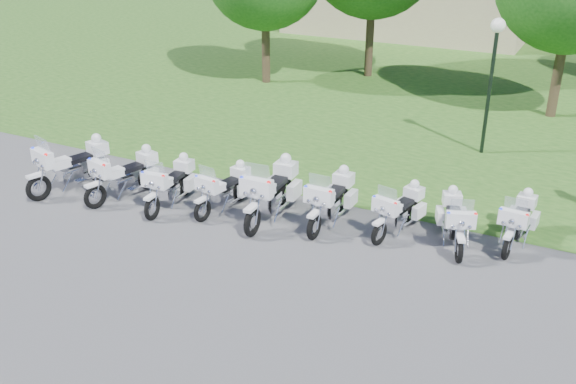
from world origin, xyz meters
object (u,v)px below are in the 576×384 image
at_px(motorcycle_8, 519,220).
at_px(motorcycle_1, 126,174).
at_px(motorcycle_4, 272,191).
at_px(lamp_post, 494,53).
at_px(motorcycle_6, 400,210).
at_px(motorcycle_3, 225,188).
at_px(motorcycle_5, 331,199).
at_px(motorcycle_2, 171,183).
at_px(motorcycle_0, 73,164).
at_px(motorcycle_7, 455,220).

bearing_deg(motorcycle_8, motorcycle_1, 16.59).
relative_size(motorcycle_4, lamp_post, 0.62).
height_order(motorcycle_1, motorcycle_6, motorcycle_1).
distance_m(motorcycle_3, motorcycle_8, 7.27).
height_order(motorcycle_4, motorcycle_5, motorcycle_4).
height_order(motorcycle_2, motorcycle_8, motorcycle_2).
relative_size(motorcycle_2, motorcycle_3, 1.06).
bearing_deg(motorcycle_5, motorcycle_2, 13.91).
xyz_separation_m(motorcycle_4, motorcycle_8, (5.77, 1.42, -0.15)).
bearing_deg(motorcycle_0, motorcycle_1, -155.66).
distance_m(motorcycle_0, motorcycle_6, 9.05).
relative_size(motorcycle_2, motorcycle_7, 1.10).
distance_m(motorcycle_3, motorcycle_6, 4.52).
bearing_deg(lamp_post, motorcycle_7, -84.17).
height_order(motorcycle_4, lamp_post, lamp_post).
distance_m(motorcycle_2, lamp_post, 10.43).
distance_m(motorcycle_2, motorcycle_5, 4.29).
bearing_deg(motorcycle_0, motorcycle_2, -157.40).
height_order(motorcycle_1, motorcycle_4, motorcycle_4).
bearing_deg(motorcycle_0, motorcycle_4, -155.07).
xyz_separation_m(motorcycle_4, lamp_post, (3.79, 7.15, 2.46)).
height_order(motorcycle_1, motorcycle_2, motorcycle_1).
distance_m(motorcycle_1, motorcycle_2, 1.42).
height_order(motorcycle_2, motorcycle_7, motorcycle_2).
bearing_deg(motorcycle_7, motorcycle_6, -20.02).
relative_size(motorcycle_0, lamp_post, 0.59).
distance_m(motorcycle_3, motorcycle_4, 1.34).
distance_m(motorcycle_0, motorcycle_3, 4.52).
bearing_deg(motorcycle_2, motorcycle_7, -174.24).
height_order(motorcycle_2, lamp_post, lamp_post).
distance_m(motorcycle_6, motorcycle_8, 2.75).
distance_m(motorcycle_2, motorcycle_6, 5.97).
bearing_deg(motorcycle_3, motorcycle_1, 18.93).
bearing_deg(motorcycle_1, motorcycle_7, -156.06).
height_order(motorcycle_8, lamp_post, lamp_post).
bearing_deg(motorcycle_4, motorcycle_0, 6.63).
xyz_separation_m(motorcycle_5, motorcycle_6, (1.66, 0.31, -0.07)).
bearing_deg(motorcycle_2, motorcycle_0, 2.23).
bearing_deg(motorcycle_1, motorcycle_3, -154.45).
relative_size(motorcycle_8, lamp_post, 0.50).
bearing_deg(motorcycle_3, motorcycle_0, 18.01).
bearing_deg(motorcycle_0, motorcycle_7, -154.91).
distance_m(motorcycle_7, motorcycle_8, 1.49).
xyz_separation_m(motorcycle_2, motorcycle_4, (2.72, 0.57, 0.11)).
height_order(motorcycle_3, motorcycle_7, motorcycle_7).
height_order(motorcycle_6, motorcycle_7, motorcycle_7).
height_order(motorcycle_2, motorcycle_5, motorcycle_5).
bearing_deg(motorcycle_0, lamp_post, -124.10).
height_order(motorcycle_5, motorcycle_7, motorcycle_5).
bearing_deg(motorcycle_7, motorcycle_1, -11.93).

